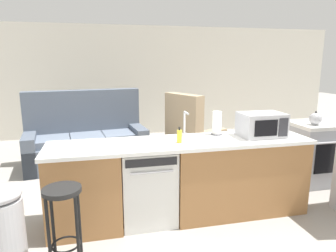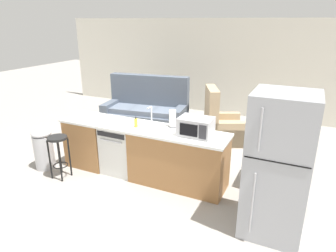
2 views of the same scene
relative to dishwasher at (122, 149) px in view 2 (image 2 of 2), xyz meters
name	(u,v)px [view 2 (image 2 of 2)]	position (x,y,z in m)	size (l,w,h in m)	color
ground_plane	(135,173)	(0.25, 0.00, -0.42)	(24.00, 24.00, 0.00)	gray
wall_back	(221,68)	(0.55, 4.20, 0.88)	(10.00, 0.06, 2.60)	silver
kitchen_counter	(146,154)	(0.49, 0.00, 0.00)	(2.94, 0.66, 0.90)	#9E6B3D
dishwasher	(122,149)	(0.00, 0.00, 0.00)	(0.58, 0.61, 0.84)	silver
stove_range	(282,163)	(2.60, 0.55, 0.03)	(0.76, 0.68, 0.90)	#A8AAB2
refrigerator	(278,167)	(2.60, -0.55, 0.48)	(0.72, 0.73, 1.81)	#A8AAB2
microwave	(196,127)	(1.36, 0.00, 0.62)	(0.50, 0.37, 0.28)	#B7B7BC
sink_faucet	(151,116)	(0.49, 0.21, 0.61)	(0.07, 0.18, 0.30)	silver
paper_towel_roll	(173,119)	(0.88, 0.20, 0.62)	(0.14, 0.14, 0.28)	#4C4C51
soap_bottle	(136,123)	(0.35, -0.06, 0.55)	(0.06, 0.06, 0.18)	yellow
kettle	(274,132)	(2.43, 0.42, 0.56)	(0.21, 0.17, 0.19)	#B2B2B7
bar_stool	(58,148)	(-0.82, -0.65, 0.11)	(0.32, 0.32, 0.74)	black
trash_bin	(43,148)	(-1.33, -0.51, -0.04)	(0.35, 0.35, 0.74)	#B7B7BC
couch	(147,112)	(-0.74, 2.22, -0.03)	(2.10, 1.16, 1.27)	#515B6B
armchair	(220,126)	(1.17, 2.10, -0.07)	(1.08, 1.11, 1.20)	tan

